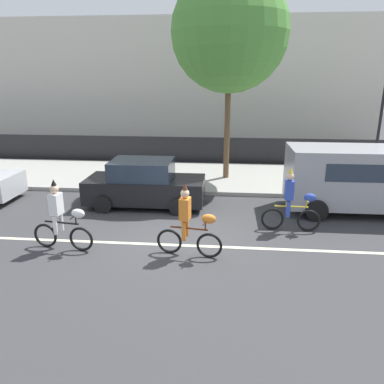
{
  "coord_description": "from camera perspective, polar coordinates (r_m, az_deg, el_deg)",
  "views": [
    {
      "loc": [
        1.24,
        -9.71,
        4.41
      ],
      "look_at": [
        0.23,
        1.2,
        1.0
      ],
      "focal_mm": 35.0,
      "sensor_mm": 36.0,
      "label": 1
    }
  ],
  "objects": [
    {
      "name": "pedestrian_onlooker",
      "position": [
        16.89,
        21.98,
        4.42
      ],
      "size": [
        0.32,
        0.2,
        1.62
      ],
      "color": "#33333D",
      "rests_on": "sidewalk_curb"
    },
    {
      "name": "building_backdrop",
      "position": [
        28.12,
        -4.6,
        16.25
      ],
      "size": [
        28.0,
        8.0,
        7.85
      ],
      "primitive_type": "cube",
      "color": "beige",
      "rests_on": "ground"
    },
    {
      "name": "parade_cyclist_zebra",
      "position": [
        10.32,
        -19.25,
        -3.97
      ],
      "size": [
        1.71,
        0.51,
        1.92
      ],
      "color": "black",
      "rests_on": "ground"
    },
    {
      "name": "sidewalk_curb",
      "position": [
        16.82,
        0.9,
        2.36
      ],
      "size": [
        60.0,
        5.0,
        0.15
      ],
      "primitive_type": "cube",
      "color": "#9E9B93",
      "rests_on": "ground"
    },
    {
      "name": "street_tree_near_lamp",
      "position": [
        16.05,
        5.77,
        23.01
      ],
      "size": [
        4.68,
        4.68,
        8.23
      ],
      "color": "brown",
      "rests_on": "sidewalk_curb"
    },
    {
      "name": "parked_car_black",
      "position": [
        13.19,
        -7.24,
        1.17
      ],
      "size": [
        4.1,
        1.92,
        1.64
      ],
      "color": "black",
      "rests_on": "ground"
    },
    {
      "name": "parked_van_grey",
      "position": [
        13.62,
        25.19,
        2.33
      ],
      "size": [
        5.0,
        2.22,
        2.18
      ],
      "color": "#99999E",
      "rests_on": "ground"
    },
    {
      "name": "parade_cyclist_orange",
      "position": [
        9.39,
        -0.38,
        -5.04
      ],
      "size": [
        1.71,
        0.52,
        1.92
      ],
      "color": "black",
      "rests_on": "ground"
    },
    {
      "name": "road_centre_line",
      "position": [
        10.28,
        -2.17,
        -8.09
      ],
      "size": [
        36.0,
        0.14,
        0.01
      ],
      "primitive_type": "cube",
      "color": "beige",
      "rests_on": "ground"
    },
    {
      "name": "fence_line",
      "position": [
        19.51,
        1.57,
        6.32
      ],
      "size": [
        40.0,
        0.08,
        1.4
      ],
      "primitive_type": "cube",
      "color": "black",
      "rests_on": "ground"
    },
    {
      "name": "ground_plane",
      "position": [
        10.74,
        -1.83,
        -6.97
      ],
      "size": [
        80.0,
        80.0,
        0.0
      ],
      "primitive_type": "plane",
      "color": "#38383A"
    },
    {
      "name": "parade_cyclist_cobalt",
      "position": [
        11.31,
        15.01,
        -1.73
      ],
      "size": [
        1.72,
        0.5,
        1.92
      ],
      "color": "black",
      "rests_on": "ground"
    }
  ]
}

